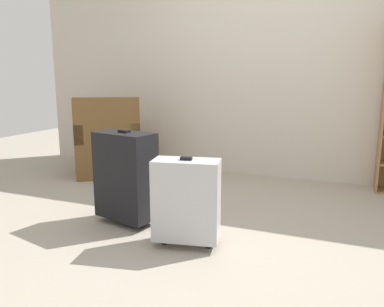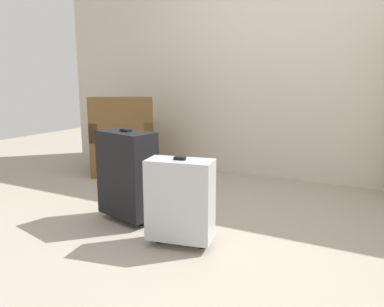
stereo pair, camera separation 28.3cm
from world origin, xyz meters
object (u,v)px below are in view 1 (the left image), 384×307
at_px(armchair, 108,147).
at_px(suitcase_black, 126,176).
at_px(mug, 153,171).
at_px(suitcase_silver, 186,200).

bearing_deg(armchair, suitcase_black, -50.84).
distance_m(armchair, mug, 0.59).
relative_size(mug, suitcase_black, 0.16).
xyz_separation_m(mug, suitcase_silver, (1.09, -1.57, 0.27)).
xyz_separation_m(armchair, suitcase_silver, (1.60, -1.45, 0.00)).
relative_size(suitcase_black, suitcase_silver, 1.20).
xyz_separation_m(armchair, suitcase_black, (1.01, -1.25, 0.06)).
relative_size(mug, suitcase_silver, 0.20).
height_order(armchair, suitcase_silver, armchair).
bearing_deg(suitcase_silver, mug, 124.84).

